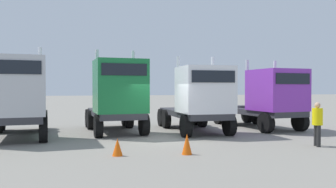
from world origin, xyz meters
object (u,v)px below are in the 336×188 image
at_px(semi_truck_silver, 17,97).
at_px(semi_truck_white, 200,99).
at_px(semi_truck_green, 118,96).
at_px(traffic_cone_near, 187,144).
at_px(semi_truck_purple, 269,98).
at_px(traffic_cone_mid, 117,147).
at_px(visitor_in_hivis, 317,121).

height_order(semi_truck_silver, semi_truck_white, semi_truck_silver).
relative_size(semi_truck_silver, semi_truck_green, 1.10).
xyz_separation_m(semi_truck_silver, traffic_cone_near, (6.28, -5.24, -1.56)).
xyz_separation_m(semi_truck_silver, semi_truck_white, (8.64, 0.00, -0.16)).
bearing_deg(traffic_cone_near, semi_truck_purple, 41.03).
xyz_separation_m(semi_truck_silver, traffic_cone_mid, (3.92, -4.88, -1.63)).
bearing_deg(visitor_in_hivis, traffic_cone_near, -159.48).
bearing_deg(traffic_cone_mid, visitor_in_hivis, -0.47).
height_order(semi_truck_green, traffic_cone_mid, semi_truck_green).
bearing_deg(semi_truck_silver, semi_truck_purple, 87.73).
relative_size(semi_truck_green, visitor_in_hivis, 3.42).
distance_m(semi_truck_purple, traffic_cone_near, 8.92).
relative_size(semi_truck_white, traffic_cone_mid, 10.53).
xyz_separation_m(semi_truck_purple, traffic_cone_mid, (-9.01, -5.42, -1.45)).
xyz_separation_m(semi_truck_green, traffic_cone_mid, (-0.65, -5.74, -1.61)).
distance_m(semi_truck_green, semi_truck_white, 4.16).
bearing_deg(semi_truck_white, semi_truck_purple, 97.76).
distance_m(semi_truck_purple, visitor_in_hivis, 5.65).
distance_m(semi_truck_silver, visitor_in_hivis, 12.82).
bearing_deg(traffic_cone_near, semi_truck_silver, 140.13).
xyz_separation_m(visitor_in_hivis, traffic_cone_near, (-5.51, -0.30, -0.65)).
xyz_separation_m(traffic_cone_near, traffic_cone_mid, (-2.36, 0.36, -0.06)).
bearing_deg(visitor_in_hivis, traffic_cone_mid, -163.03).
relative_size(semi_truck_green, traffic_cone_near, 8.27).
xyz_separation_m(semi_truck_silver, semi_truck_green, (4.57, 0.85, -0.01)).
bearing_deg(traffic_cone_mid, semi_truck_silver, 128.73).
xyz_separation_m(semi_truck_silver, visitor_in_hivis, (11.79, -4.95, -0.91)).
xyz_separation_m(semi_truck_white, semi_truck_purple, (4.29, 0.54, -0.01)).
relative_size(semi_truck_silver, semi_truck_purple, 1.03).
xyz_separation_m(semi_truck_purple, visitor_in_hivis, (-1.13, -5.49, -0.74)).
xyz_separation_m(semi_truck_white, traffic_cone_mid, (-4.72, -4.89, -1.46)).
height_order(semi_truck_white, traffic_cone_mid, semi_truck_white).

